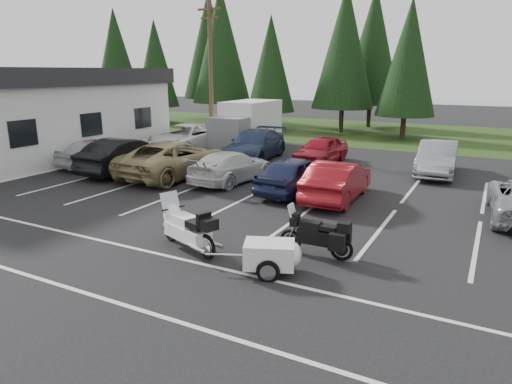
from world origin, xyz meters
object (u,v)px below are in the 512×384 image
object	(u,v)px
car_far_3	(437,158)
box_truck	(243,125)
utility_pole	(211,72)
car_near_0	(98,152)
building	(12,113)
cargo_trailer	(269,258)
car_far_1	(254,145)
touring_motorcycle	(187,224)
adventure_motorcycle	(316,231)
car_near_3	(232,167)
car_far_0	(185,138)
car_near_2	(175,159)
car_near_4	(296,174)
car_near_1	(125,155)
car_far_2	(321,150)
car_near_5	(337,180)

from	to	relation	value
car_far_3	box_truck	bearing A→B (deg)	165.93
utility_pole	car_near_0	bearing A→B (deg)	-103.91
building	cargo_trailer	xyz separation A→B (m)	(19.56, -7.16, -2.05)
car_far_1	cargo_trailer	bearing A→B (deg)	-66.10
touring_motorcycle	adventure_motorcycle	world-z (taller)	touring_motorcycle
building	utility_pole	world-z (taller)	utility_pole
car_near_3	touring_motorcycle	distance (m)	7.99
car_far_0	adventure_motorcycle	distance (m)	16.92
car_far_3	cargo_trailer	distance (m)	13.60
utility_pole	car_near_0	distance (m)	8.90
car_far_3	cargo_trailer	world-z (taller)	car_far_3
car_near_2	box_truck	bearing A→B (deg)	-80.87
car_near_0	car_far_0	bearing A→B (deg)	-103.73
car_far_3	car_near_4	bearing A→B (deg)	-129.85
building	car_near_3	xyz separation A→B (m)	(13.90, 0.52, -1.78)
box_truck	car_near_1	distance (m)	8.90
box_truck	car_near_1	xyz separation A→B (m)	(-1.54, -8.75, -0.62)
box_truck	car_far_2	size ratio (longest dim) A/B	1.33
car_near_4	car_far_2	world-z (taller)	car_near_4
car_near_3	car_near_1	bearing A→B (deg)	13.32
car_near_4	touring_motorcycle	bearing A→B (deg)	93.17
car_far_1	car_far_2	distance (m)	3.67
car_near_2	cargo_trailer	size ratio (longest dim) A/B	3.44
box_truck	car_near_1	world-z (taller)	box_truck
utility_pole	car_near_5	xyz separation A→B (m)	(10.93, -8.11, -3.95)
car_near_1	adventure_motorcycle	xyz separation A→B (m)	(11.69, -5.40, -0.15)
car_near_0	car_near_2	xyz separation A→B (m)	(4.98, -0.08, 0.09)
utility_pole	car_near_5	bearing A→B (deg)	-36.60
car_near_3	car_near_5	size ratio (longest dim) A/B	1.03
car_near_2	car_far_1	xyz separation A→B (m)	(1.26, 5.43, -0.03)
car_far_3	car_near_2	bearing A→B (deg)	-153.49
utility_pole	car_far_2	distance (m)	9.05
car_far_2	box_truck	bearing A→B (deg)	163.84
car_near_1	building	bearing A→B (deg)	-3.59
adventure_motorcycle	car_far_1	bearing A→B (deg)	124.09
touring_motorcycle	car_near_5	bearing A→B (deg)	93.61
car_near_1	car_far_1	world-z (taller)	car_near_1
car_near_4	car_far_0	distance (m)	11.04
car_far_0	building	bearing A→B (deg)	-142.67
touring_motorcycle	car_near_3	bearing A→B (deg)	132.35
car_near_1	car_near_3	world-z (taller)	car_near_1
car_near_2	adventure_motorcycle	distance (m)	10.81
utility_pole	car_far_2	xyz separation A→B (m)	(7.94, -1.77, -3.98)
box_truck	car_near_3	xyz separation A→B (m)	(3.90, -7.98, -0.78)
utility_pole	box_truck	xyz separation A→B (m)	(2.00, 0.50, -3.25)
utility_pole	car_near_4	bearing A→B (deg)	-40.84
box_truck	car_near_5	world-z (taller)	box_truck
cargo_trailer	adventure_motorcycle	size ratio (longest dim) A/B	0.77
car_near_2	car_near_1	bearing A→B (deg)	11.36
car_near_4	car_far_3	world-z (taller)	car_far_3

